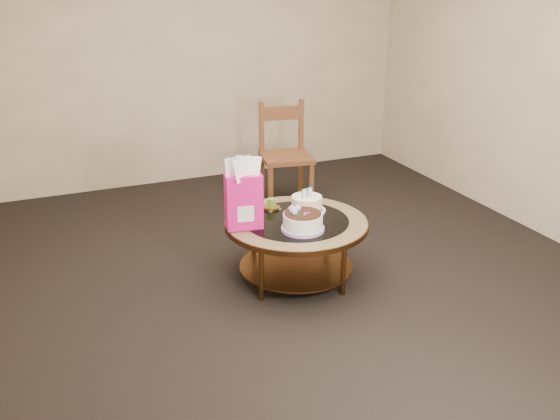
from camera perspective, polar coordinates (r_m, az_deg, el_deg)
name	(u,v)px	position (r m, az deg, el deg)	size (l,w,h in m)	color
ground	(296,278)	(4.59, 1.46, -6.21)	(5.00, 5.00, 0.00)	black
room_walls	(298,64)	(4.10, 1.67, 13.20)	(4.52, 5.02, 2.61)	beige
coffee_table	(296,230)	(4.42, 1.51, -1.88)	(1.02, 1.02, 0.46)	brown
decorated_cake	(302,222)	(4.21, 2.07, -1.14)	(0.29, 0.29, 0.17)	#BA9DDE
cream_cake	(307,204)	(4.53, 2.45, 0.56)	(0.28, 0.28, 0.18)	white
gift_bag	(244,194)	(4.19, -3.35, 1.48)	(0.26, 0.21, 0.49)	#E91578
pillar_candle	(271,205)	(4.57, -0.79, 0.43)	(0.13, 0.13, 0.09)	#EFC362
dining_chair	(285,155)	(5.79, 0.47, 5.08)	(0.51, 0.51, 0.96)	brown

